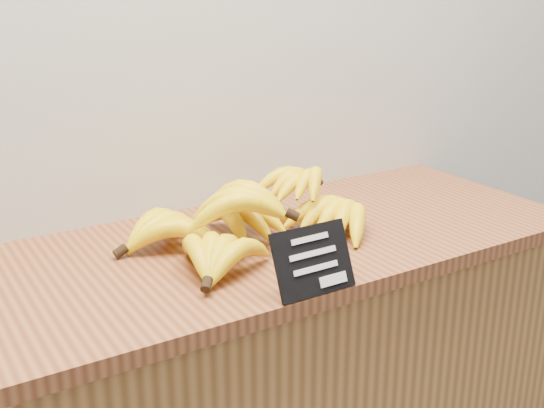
{
  "coord_description": "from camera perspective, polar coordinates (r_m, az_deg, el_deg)",
  "views": [
    {
      "loc": [
        -0.74,
        1.66,
        1.44
      ],
      "look_at": [
        -0.1,
        2.7,
        1.02
      ],
      "focal_mm": 45.0,
      "sensor_mm": 36.0,
      "label": 1
    }
  ],
  "objects": [
    {
      "name": "counter_top",
      "position": [
        1.37,
        -1.09,
        -3.57
      ],
      "size": [
        1.34,
        0.54,
        0.03
      ],
      "primitive_type": "cube",
      "color": "brown",
      "rests_on": "counter"
    },
    {
      "name": "banana_pile",
      "position": [
        1.34,
        -2.07,
        -1.26
      ],
      "size": [
        0.54,
        0.36,
        0.13
      ],
      "color": "yellow",
      "rests_on": "counter_top"
    },
    {
      "name": "chalkboard_sign",
      "position": [
        1.14,
        3.48,
        -4.74
      ],
      "size": [
        0.15,
        0.05,
        0.11
      ],
      "primitive_type": "cube",
      "rotation": [
        -0.4,
        0.0,
        0.0
      ],
      "color": "black",
      "rests_on": "counter_top"
    }
  ]
}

